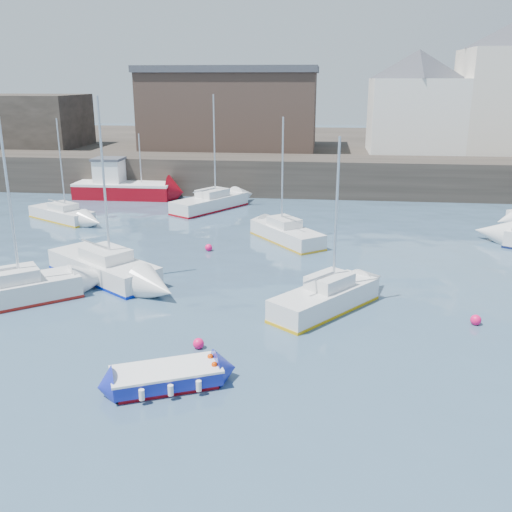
# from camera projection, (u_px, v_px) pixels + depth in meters

# --- Properties ---
(water) EXTENTS (220.00, 220.00, 0.00)m
(water) POSITION_uv_depth(u_px,v_px,m) (204.00, 443.00, 15.14)
(water) COLOR #2D4760
(water) RESTS_ON ground
(quay_wall) EXTENTS (90.00, 5.00, 3.00)m
(quay_wall) POSITION_uv_depth(u_px,v_px,m) (288.00, 175.00, 47.89)
(quay_wall) COLOR #28231E
(quay_wall) RESTS_ON ground
(land_strip) EXTENTS (90.00, 32.00, 2.80)m
(land_strip) POSITION_uv_depth(u_px,v_px,m) (298.00, 151.00, 64.99)
(land_strip) COLOR #28231E
(land_strip) RESTS_ON ground
(bldg_east_d) EXTENTS (11.14, 11.14, 8.95)m
(bldg_east_d) POSITION_uv_depth(u_px,v_px,m) (416.00, 101.00, 51.09)
(bldg_east_d) COLOR white
(bldg_east_d) RESTS_ON land_strip
(warehouse) EXTENTS (16.40, 10.40, 7.60)m
(warehouse) POSITION_uv_depth(u_px,v_px,m) (231.00, 108.00, 54.62)
(warehouse) COLOR #3D2D26
(warehouse) RESTS_ON land_strip
(bldg_west) EXTENTS (14.00, 8.00, 5.00)m
(bldg_west) POSITION_uv_depth(u_px,v_px,m) (11.00, 121.00, 56.51)
(bldg_west) COLOR #353028
(bldg_west) RESTS_ON land_strip
(blue_dinghy) EXTENTS (3.70, 2.72, 0.65)m
(blue_dinghy) POSITION_uv_depth(u_px,v_px,m) (166.00, 376.00, 17.80)
(blue_dinghy) COLOR maroon
(blue_dinghy) RESTS_ON ground
(fishing_boat) EXTENTS (7.82, 2.98, 5.16)m
(fishing_boat) POSITION_uv_depth(u_px,v_px,m) (121.00, 185.00, 46.19)
(fishing_boat) COLOR maroon
(fishing_boat) RESTS_ON ground
(sailboat_a) EXTENTS (5.91, 5.30, 7.85)m
(sailboat_a) POSITION_uv_depth(u_px,v_px,m) (7.00, 292.00, 24.33)
(sailboat_a) COLOR silver
(sailboat_a) RESTS_ON ground
(sailboat_b) EXTENTS (6.64, 5.61, 8.56)m
(sailboat_b) POSITION_uv_depth(u_px,v_px,m) (104.00, 267.00, 27.57)
(sailboat_b) COLOR silver
(sailboat_b) RESTS_ON ground
(sailboat_c) EXTENTS (4.72, 5.32, 7.13)m
(sailboat_c) POSITION_uv_depth(u_px,v_px,m) (325.00, 298.00, 23.68)
(sailboat_c) COLOR silver
(sailboat_c) RESTS_ON ground
(sailboat_e) EXTENTS (5.43, 4.16, 6.83)m
(sailboat_e) POSITION_uv_depth(u_px,v_px,m) (62.00, 214.00, 38.91)
(sailboat_e) COLOR silver
(sailboat_e) RESTS_ON ground
(sailboat_f) EXTENTS (4.79, 5.47, 7.21)m
(sailboat_f) POSITION_uv_depth(u_px,v_px,m) (286.00, 233.00, 33.75)
(sailboat_f) COLOR silver
(sailboat_f) RESTS_ON ground
(sailboat_h) EXTENTS (5.18, 6.48, 8.23)m
(sailboat_h) POSITION_uv_depth(u_px,v_px,m) (210.00, 202.00, 42.05)
(sailboat_h) COLOR silver
(sailboat_h) RESTS_ON ground
(buoy_near) EXTENTS (0.40, 0.40, 0.40)m
(buoy_near) POSITION_uv_depth(u_px,v_px,m) (199.00, 348.00, 20.47)
(buoy_near) COLOR #FF0F5B
(buoy_near) RESTS_ON ground
(buoy_mid) EXTENTS (0.42, 0.42, 0.42)m
(buoy_mid) POSITION_uv_depth(u_px,v_px,m) (475.00, 324.00, 22.45)
(buoy_mid) COLOR #FF0F5B
(buoy_mid) RESTS_ON ground
(buoy_far) EXTENTS (0.41, 0.41, 0.41)m
(buoy_far) POSITION_uv_depth(u_px,v_px,m) (209.00, 251.00, 32.09)
(buoy_far) COLOR #FF0F5B
(buoy_far) RESTS_ON ground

